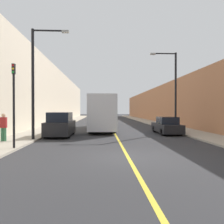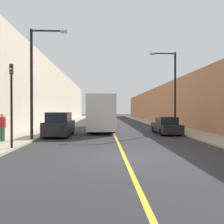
{
  "view_description": "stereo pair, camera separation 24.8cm",
  "coord_description": "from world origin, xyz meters",
  "px_view_note": "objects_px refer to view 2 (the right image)",
  "views": [
    {
      "loc": [
        -1.22,
        -9.93,
        2.18
      ],
      "look_at": [
        0.15,
        18.48,
        1.89
      ],
      "focal_mm": 35.0,
      "sensor_mm": 36.0,
      "label": 1
    },
    {
      "loc": [
        -0.97,
        -9.94,
        2.18
      ],
      "look_at": [
        0.15,
        18.48,
        1.89
      ],
      "focal_mm": 35.0,
      "sensor_mm": 36.0,
      "label": 2
    }
  ],
  "objects_px": {
    "street_lamp_right": "(173,86)",
    "pedestrian": "(2,127)",
    "parked_suv_left": "(59,125)",
    "traffic_light": "(11,102)",
    "bus": "(102,112)",
    "street_lamp_left": "(35,77)",
    "car_right_near": "(166,126)"
  },
  "relations": [
    {
      "from": "parked_suv_left",
      "to": "car_right_near",
      "type": "relative_size",
      "value": 0.99
    },
    {
      "from": "bus",
      "to": "street_lamp_left",
      "type": "bearing_deg",
      "value": -118.83
    },
    {
      "from": "parked_suv_left",
      "to": "street_lamp_right",
      "type": "bearing_deg",
      "value": 15.78
    },
    {
      "from": "traffic_light",
      "to": "car_right_near",
      "type": "bearing_deg",
      "value": 35.19
    },
    {
      "from": "parked_suv_left",
      "to": "car_right_near",
      "type": "xyz_separation_m",
      "value": [
        9.27,
        1.37,
        -0.21
      ]
    },
    {
      "from": "parked_suv_left",
      "to": "street_lamp_right",
      "type": "height_order",
      "value": "street_lamp_right"
    },
    {
      "from": "parked_suv_left",
      "to": "pedestrian",
      "type": "xyz_separation_m",
      "value": [
        -3.06,
        -3.47,
        0.16
      ]
    },
    {
      "from": "parked_suv_left",
      "to": "car_right_near",
      "type": "bearing_deg",
      "value": 8.42
    },
    {
      "from": "parked_suv_left",
      "to": "car_right_near",
      "type": "height_order",
      "value": "parked_suv_left"
    },
    {
      "from": "pedestrian",
      "to": "bus",
      "type": "bearing_deg",
      "value": 55.4
    },
    {
      "from": "street_lamp_right",
      "to": "pedestrian",
      "type": "xyz_separation_m",
      "value": [
        -13.45,
        -6.4,
        -3.41
      ]
    },
    {
      "from": "car_right_near",
      "to": "street_lamp_right",
      "type": "bearing_deg",
      "value": 54.29
    },
    {
      "from": "car_right_near",
      "to": "pedestrian",
      "type": "bearing_deg",
      "value": -158.56
    },
    {
      "from": "car_right_near",
      "to": "street_lamp_left",
      "type": "bearing_deg",
      "value": -159.69
    },
    {
      "from": "traffic_light",
      "to": "bus",
      "type": "bearing_deg",
      "value": 68.39
    },
    {
      "from": "street_lamp_left",
      "to": "street_lamp_right",
      "type": "distance_m",
      "value": 12.83
    },
    {
      "from": "car_right_near",
      "to": "parked_suv_left",
      "type": "bearing_deg",
      "value": -171.58
    },
    {
      "from": "car_right_near",
      "to": "traffic_light",
      "type": "height_order",
      "value": "traffic_light"
    },
    {
      "from": "bus",
      "to": "street_lamp_right",
      "type": "xyz_separation_m",
      "value": [
        6.97,
        -2.99,
        2.58
      ]
    },
    {
      "from": "parked_suv_left",
      "to": "traffic_light",
      "type": "xyz_separation_m",
      "value": [
        -1.34,
        -6.11,
        1.67
      ]
    },
    {
      "from": "bus",
      "to": "parked_suv_left",
      "type": "height_order",
      "value": "bus"
    },
    {
      "from": "bus",
      "to": "street_lamp_left",
      "type": "height_order",
      "value": "street_lamp_left"
    },
    {
      "from": "parked_suv_left",
      "to": "street_lamp_left",
      "type": "xyz_separation_m",
      "value": [
        -1.22,
        -2.51,
        3.61
      ]
    },
    {
      "from": "bus",
      "to": "pedestrian",
      "type": "xyz_separation_m",
      "value": [
        -6.48,
        -9.4,
        -0.83
      ]
    },
    {
      "from": "bus",
      "to": "parked_suv_left",
      "type": "distance_m",
      "value": 6.92
    },
    {
      "from": "parked_suv_left",
      "to": "pedestrian",
      "type": "relative_size",
      "value": 2.46
    },
    {
      "from": "street_lamp_right",
      "to": "car_right_near",
      "type": "bearing_deg",
      "value": -125.71
    },
    {
      "from": "car_right_near",
      "to": "pedestrian",
      "type": "relative_size",
      "value": 2.47
    },
    {
      "from": "street_lamp_left",
      "to": "traffic_light",
      "type": "relative_size",
      "value": 1.71
    },
    {
      "from": "parked_suv_left",
      "to": "pedestrian",
      "type": "height_order",
      "value": "parked_suv_left"
    },
    {
      "from": "street_lamp_right",
      "to": "bus",
      "type": "bearing_deg",
      "value": 156.75
    },
    {
      "from": "bus",
      "to": "street_lamp_right",
      "type": "height_order",
      "value": "street_lamp_right"
    }
  ]
}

